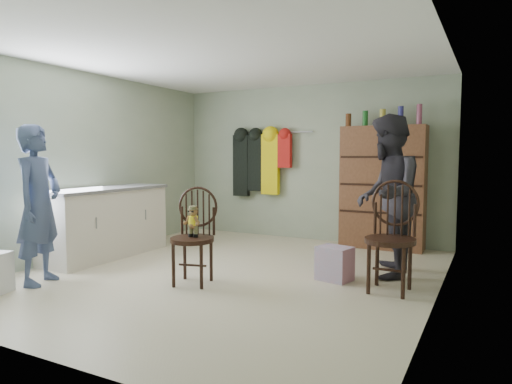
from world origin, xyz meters
The scene contains 10 objects.
ground_plane centered at (0.00, 0.00, 0.00)m, with size 5.00×5.00×0.00m, color beige.
room_walls centered at (0.00, 0.53, 1.58)m, with size 5.00×5.00×5.00m.
counter centered at (-1.95, 0.00, 0.47)m, with size 0.64×1.86×0.94m.
chair_front centered at (-0.14, -0.50, 0.58)m, with size 0.56×0.56×1.04m.
chair_far centered at (1.80, 0.21, 0.60)m, with size 0.51×0.51×1.13m.
striped_bag centered at (1.18, 0.30, 0.19)m, with size 0.35×0.27×0.37m, color #E57286.
person_left centered at (-1.60, -1.28, 0.85)m, with size 0.62×0.41×1.70m, color #425179.
person_right centered at (1.64, 0.74, 0.92)m, with size 0.89×0.70×1.84m, color #2D2B33.
dresser centered at (1.25, 2.30, 0.91)m, with size 1.20×0.39×2.08m.
coat_rack centered at (-0.83, 2.38, 1.25)m, with size 1.42×0.12×1.09m.
Camera 1 is at (2.70, -4.48, 1.38)m, focal length 32.00 mm.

